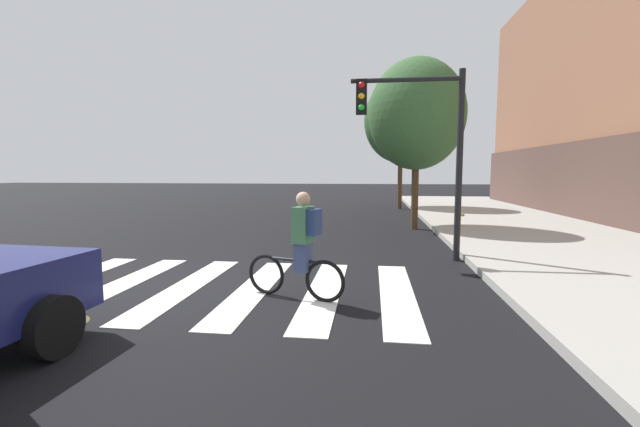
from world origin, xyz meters
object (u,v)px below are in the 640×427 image
at_px(manhole_cover, 62,323).
at_px(traffic_light_near, 422,132).
at_px(fire_hydrant, 458,214).
at_px(street_tree_mid, 401,120).
at_px(cyclist, 301,246).
at_px(street_tree_near, 417,115).

distance_m(manhole_cover, traffic_light_near, 7.46).
height_order(fire_hydrant, street_tree_mid, street_tree_mid).
xyz_separation_m(manhole_cover, cyclist, (2.97, 1.42, 0.84)).
xyz_separation_m(traffic_light_near, fire_hydrant, (1.88, 5.13, -2.33)).
distance_m(manhole_cover, cyclist, 3.40).
distance_m(traffic_light_near, street_tree_mid, 13.15).
relative_size(cyclist, traffic_light_near, 0.40).
relative_size(cyclist, street_tree_near, 0.29).
bearing_deg(street_tree_near, fire_hydrant, 0.70).
bearing_deg(manhole_cover, traffic_light_near, 42.00).
relative_size(traffic_light_near, street_tree_mid, 0.61).
bearing_deg(traffic_light_near, cyclist, -123.99).
relative_size(manhole_cover, traffic_light_near, 0.15).
bearing_deg(traffic_light_near, street_tree_mid, 88.15).
distance_m(traffic_light_near, fire_hydrant, 5.93).
bearing_deg(street_tree_mid, cyclist, -99.02).
bearing_deg(cyclist, street_tree_near, 72.85).
height_order(manhole_cover, traffic_light_near, traffic_light_near).
relative_size(manhole_cover, cyclist, 0.38).
distance_m(fire_hydrant, street_tree_near, 3.70).
height_order(cyclist, fire_hydrant, cyclist).
relative_size(fire_hydrant, street_tree_mid, 0.11).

